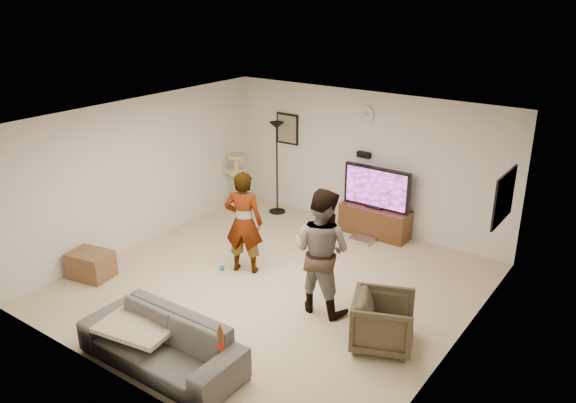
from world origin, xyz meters
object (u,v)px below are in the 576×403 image
Objects in this scene: beer_bottle at (220,340)px; tv at (377,188)px; tv_stand at (375,221)px; side_table at (91,265)px; floor_lamp at (277,168)px; cat_tree at (235,180)px; armchair at (383,322)px; person_right at (321,251)px; person_left at (244,222)px; sofa at (161,343)px.

tv is at bearing 97.89° from beer_bottle.
tv_stand reaches higher than side_table.
side_table is at bearing -100.70° from floor_lamp.
cat_tree reaches higher than side_table.
armchair is (1.64, -2.95, -0.55)m from tv.
beer_bottle is 0.33× the size of armchair.
armchair is (1.64, -2.95, 0.08)m from tv_stand.
side_table is (-2.78, -3.93, -0.06)m from tv_stand.
floor_lamp reaches higher than tv_stand.
floor_lamp is 1.02× the size of person_right.
person_right is at bearing 52.91° from armchair.
person_left reaches higher than cat_tree.
person_left is (-1.02, -2.40, -0.08)m from tv.
armchair reaches higher than sofa.
person_left is at bearing -112.94° from tv.
person_left is 2.63× the size of side_table.
tv is at bearing 85.99° from sofa.
tv is 2.61m from person_left.
beer_bottle is 0.41× the size of side_table.
side_table is at bearing -125.24° from tv_stand.
beer_bottle is at bearing 102.46° from person_left.
sofa is 3.34× the size of side_table.
armchair is at bearing -29.38° from cat_tree.
side_table is (-3.45, 0.87, -0.52)m from beer_bottle.
tv_stand is 4.81m from sofa.
beer_bottle is (0.95, 0.00, 0.43)m from sofa.
beer_bottle is at bearing 92.22° from person_right.
side_table is (0.13, -3.54, -0.35)m from cat_tree.
tv_stand is 1.12× the size of cat_tree.
side_table is at bearing 160.13° from sofa.
side_table is at bearing 165.82° from beer_bottle.
cat_tree is at bearing 129.00° from beer_bottle.
floor_lamp is 0.87× the size of sofa.
beer_bottle is (2.73, -4.67, -0.17)m from floor_lamp.
person_left is at bearing 106.30° from sofa.
person_right reaches higher than side_table.
tv is at bearing 3.88° from floor_lamp.
floor_lamp is 3.63m from person_right.
floor_lamp is 2.40× the size of armchair.
armchair is (1.93, 1.85, 0.04)m from sofa.
cat_tree is at bearing -34.17° from person_right.
cat_tree is 5.14m from sofa.
beer_bottle is (0.67, -4.80, -0.16)m from tv.
cat_tree is 3.56m from side_table.
floor_lamp is 4.69m from armchair.
cat_tree reaches higher than beer_bottle.
tv is 3.43m from armchair.
tv_stand is at bearing 3.88° from floor_lamp.
person_right is at bearing 93.10° from beer_bottle.
sofa is at bearing -93.36° from tv_stand.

